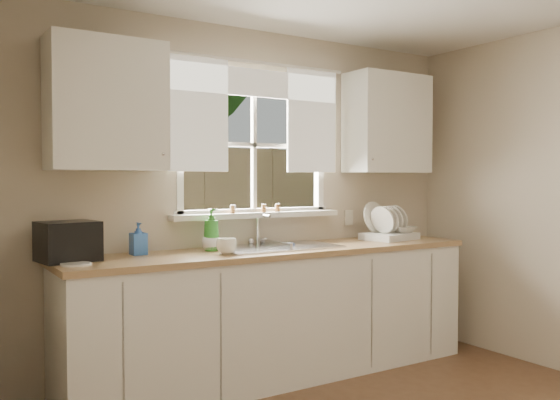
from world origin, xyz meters
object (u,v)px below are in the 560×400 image
dish_rack (388,230)px  cup (227,246)px  soap_bottle_a (211,230)px  black_appliance (68,241)px

dish_rack → cup: dish_rack is taller
soap_bottle_a → cup: (0.00, -0.22, -0.09)m
dish_rack → soap_bottle_a: size_ratio=1.59×
dish_rack → black_appliance: (-2.47, 0.06, 0.04)m
black_appliance → soap_bottle_a: bearing=-7.2°
dish_rack → soap_bottle_a: 1.53m
dish_rack → black_appliance: size_ratio=1.42×
cup → dish_rack: bearing=11.3°
dish_rack → soap_bottle_a: bearing=177.2°
black_appliance → dish_rack: bearing=-9.5°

